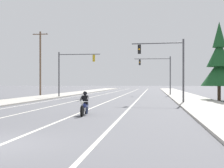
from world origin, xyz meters
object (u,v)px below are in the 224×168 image
Objects in this scene: motorcycle_with_rider at (84,106)px; traffic_signal_near_left at (71,67)px; traffic_signal_near_right at (168,61)px; utility_pole_left_near at (40,62)px; traffic_signal_mid_right at (160,69)px; conifer_tree_right_verge_near at (219,64)px.

traffic_signal_near_left is at bearing 107.77° from motorcycle_with_rider.
traffic_signal_near_right is 0.64× the size of utility_pole_left_near.
traffic_signal_mid_right is 18.63m from utility_pole_left_near.
motorcycle_with_rider is at bearing -124.46° from conifer_tree_right_verge_near.
traffic_signal_near_right is 7.85m from conifer_tree_right_verge_near.
traffic_signal_near_left is 0.70× the size of conifer_tree_right_verge_near.
traffic_signal_near_left is at bearing 165.38° from conifer_tree_right_verge_near.
conifer_tree_right_verge_near is at bearing -19.77° from utility_pole_left_near.
traffic_signal_near_right is 1.00× the size of traffic_signal_near_left.
utility_pole_left_near reaches higher than conifer_tree_right_verge_near.
traffic_signal_near_right is 1.00× the size of traffic_signal_mid_right.
utility_pole_left_near reaches higher than traffic_signal_near_left.
utility_pole_left_near is 1.11× the size of conifer_tree_right_verge_near.
motorcycle_with_rider is 22.85m from traffic_signal_near_left.
motorcycle_with_rider is 28.81m from utility_pole_left_near.
traffic_signal_near_left is 18.97m from conifer_tree_right_verge_near.
traffic_signal_near_right is 23.08m from utility_pole_left_near.
motorcycle_with_rider is 30.97m from traffic_signal_mid_right.
utility_pole_left_near is at bearing 116.69° from motorcycle_with_rider.
traffic_signal_mid_right is 0.70× the size of conifer_tree_right_verge_near.
traffic_signal_mid_right reaches higher than motorcycle_with_rider.
conifer_tree_right_verge_near reaches higher than traffic_signal_mid_right.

